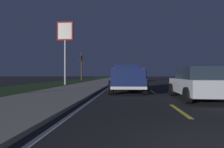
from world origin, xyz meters
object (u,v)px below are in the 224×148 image
at_px(pickup_truck, 127,77).
at_px(sedan_white, 128,77).
at_px(bare_tree_far, 82,66).
at_px(sedan_silver, 198,83).
at_px(gas_price_sign, 65,37).

height_order(pickup_truck, sedan_white, pickup_truck).
relative_size(sedan_white, bare_tree_far, 0.81).
bearing_deg(sedan_silver, bare_tree_far, 23.90).
height_order(pickup_truck, bare_tree_far, bare_tree_far).
height_order(sedan_white, bare_tree_far, bare_tree_far).
relative_size(sedan_silver, gas_price_sign, 0.60).
xyz_separation_m(sedan_white, bare_tree_far, (7.94, 9.48, 2.09)).
xyz_separation_m(sedan_silver, gas_price_sign, (12.27, 10.64, 4.76)).
relative_size(sedan_silver, bare_tree_far, 0.81).
distance_m(pickup_truck, sedan_silver, 5.03).
distance_m(sedan_silver, gas_price_sign, 16.92).
bearing_deg(sedan_white, pickup_truck, 179.47).
bearing_deg(bare_tree_far, pickup_truck, -159.57).
bearing_deg(sedan_silver, pickup_truck, 42.65).
bearing_deg(gas_price_sign, sedan_silver, -139.07).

